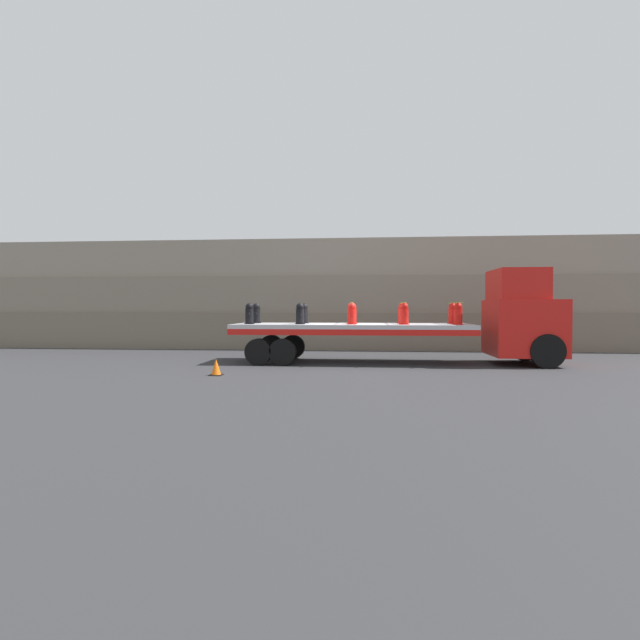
% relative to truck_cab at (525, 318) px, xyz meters
% --- Properties ---
extents(ground_plane, '(120.00, 120.00, 0.00)m').
position_rel_truck_cab_xyz_m(ground_plane, '(-5.99, 0.00, -1.62)').
color(ground_plane, '#2D2D30').
extents(rock_cliff, '(60.00, 3.30, 5.19)m').
position_rel_truck_cab_xyz_m(rock_cliff, '(-5.99, 6.51, 0.98)').
color(rock_cliff, '#706656').
rests_on(rock_cliff, ground_plane).
extents(truck_cab, '(2.30, 2.65, 3.29)m').
position_rel_truck_cab_xyz_m(truck_cab, '(0.00, 0.00, 0.00)').
color(truck_cab, red).
rests_on(truck_cab, ground_plane).
extents(flatbed_trailer, '(8.45, 2.65, 1.39)m').
position_rel_truck_cab_xyz_m(flatbed_trailer, '(-6.62, 0.00, -0.51)').
color(flatbed_trailer, '#B2B2B7').
rests_on(flatbed_trailer, ground_plane).
extents(fire_hydrant_black_near_0, '(0.36, 0.49, 0.75)m').
position_rel_truck_cab_xyz_m(fire_hydrant_black_near_0, '(-9.62, -0.56, 0.13)').
color(fire_hydrant_black_near_0, black).
rests_on(fire_hydrant_black_near_0, flatbed_trailer).
extents(fire_hydrant_black_far_0, '(0.36, 0.49, 0.75)m').
position_rel_truck_cab_xyz_m(fire_hydrant_black_far_0, '(-9.62, 0.56, 0.13)').
color(fire_hydrant_black_far_0, black).
rests_on(fire_hydrant_black_far_0, flatbed_trailer).
extents(fire_hydrant_black_near_1, '(0.36, 0.49, 0.75)m').
position_rel_truck_cab_xyz_m(fire_hydrant_black_near_1, '(-7.81, -0.56, 0.13)').
color(fire_hydrant_black_near_1, black).
rests_on(fire_hydrant_black_near_1, flatbed_trailer).
extents(fire_hydrant_black_far_1, '(0.36, 0.49, 0.75)m').
position_rel_truck_cab_xyz_m(fire_hydrant_black_far_1, '(-7.81, 0.56, 0.13)').
color(fire_hydrant_black_far_1, black).
rests_on(fire_hydrant_black_far_1, flatbed_trailer).
extents(fire_hydrant_red_near_2, '(0.36, 0.49, 0.75)m').
position_rel_truck_cab_xyz_m(fire_hydrant_red_near_2, '(-5.99, -0.56, 0.13)').
color(fire_hydrant_red_near_2, red).
rests_on(fire_hydrant_red_near_2, flatbed_trailer).
extents(fire_hydrant_red_far_2, '(0.36, 0.49, 0.75)m').
position_rel_truck_cab_xyz_m(fire_hydrant_red_far_2, '(-5.99, 0.56, 0.13)').
color(fire_hydrant_red_far_2, red).
rests_on(fire_hydrant_red_far_2, flatbed_trailer).
extents(fire_hydrant_red_near_3, '(0.36, 0.49, 0.75)m').
position_rel_truck_cab_xyz_m(fire_hydrant_red_near_3, '(-4.18, -0.56, 0.13)').
color(fire_hydrant_red_near_3, red).
rests_on(fire_hydrant_red_near_3, flatbed_trailer).
extents(fire_hydrant_red_far_3, '(0.36, 0.49, 0.75)m').
position_rel_truck_cab_xyz_m(fire_hydrant_red_far_3, '(-4.18, 0.56, 0.13)').
color(fire_hydrant_red_far_3, red).
rests_on(fire_hydrant_red_far_3, flatbed_trailer).
extents(fire_hydrant_red_near_4, '(0.36, 0.49, 0.75)m').
position_rel_truck_cab_xyz_m(fire_hydrant_red_near_4, '(-2.37, -0.56, 0.13)').
color(fire_hydrant_red_near_4, red).
rests_on(fire_hydrant_red_near_4, flatbed_trailer).
extents(fire_hydrant_red_far_4, '(0.36, 0.49, 0.75)m').
position_rel_truck_cab_xyz_m(fire_hydrant_red_far_4, '(-2.37, 0.56, 0.13)').
color(fire_hydrant_red_far_4, red).
rests_on(fire_hydrant_red_far_4, flatbed_trailer).
extents(cargo_strap_rear, '(0.05, 2.75, 0.01)m').
position_rel_truck_cab_xyz_m(cargo_strap_rear, '(-5.99, 0.00, 0.53)').
color(cargo_strap_rear, yellow).
rests_on(cargo_strap_rear, fire_hydrant_red_near_2).
extents(cargo_strap_middle, '(0.05, 2.75, 0.01)m').
position_rel_truck_cab_xyz_m(cargo_strap_middle, '(-4.18, 0.00, 0.53)').
color(cargo_strap_middle, yellow).
rests_on(cargo_strap_middle, fire_hydrant_red_near_3).
extents(cargo_strap_front, '(0.05, 2.75, 0.01)m').
position_rel_truck_cab_xyz_m(cargo_strap_front, '(-2.37, 0.00, 0.53)').
color(cargo_strap_front, yellow).
rests_on(cargo_strap_front, fire_hydrant_red_near_4).
extents(traffic_cone, '(0.37, 0.37, 0.48)m').
position_rel_truck_cab_xyz_m(traffic_cone, '(-9.84, -3.79, -1.39)').
color(traffic_cone, black).
rests_on(traffic_cone, ground_plane).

